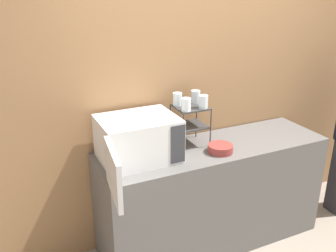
{
  "coord_description": "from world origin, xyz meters",
  "views": [
    {
      "loc": [
        -1.53,
        -2.06,
        2.19
      ],
      "look_at": [
        -0.4,
        0.33,
        1.15
      ],
      "focal_mm": 40.0,
      "sensor_mm": 36.0,
      "label": 1
    }
  ],
  "objects": [
    {
      "name": "counter",
      "position": [
        0.0,
        0.3,
        0.46
      ],
      "size": [
        1.94,
        0.59,
        0.92
      ],
      "color": "#595654",
      "rests_on": "ground_plane"
    },
    {
      "name": "glass_back_right",
      "position": [
        -0.08,
        0.49,
        1.3
      ],
      "size": [
        0.07,
        0.07,
        0.1
      ],
      "color": "silver",
      "rests_on": "dish_rack"
    },
    {
      "name": "wall_back",
      "position": [
        0.0,
        0.63,
        1.3
      ],
      "size": [
        8.0,
        0.06,
        2.6
      ],
      "color": "#9E7047",
      "rests_on": "ground_plane"
    },
    {
      "name": "glass_front_right",
      "position": [
        -0.09,
        0.34,
        1.3
      ],
      "size": [
        0.07,
        0.07,
        0.1
      ],
      "color": "silver",
      "rests_on": "dish_rack"
    },
    {
      "name": "glass_front_left",
      "position": [
        -0.25,
        0.33,
        1.3
      ],
      "size": [
        0.07,
        0.07,
        0.1
      ],
      "color": "silver",
      "rests_on": "dish_rack"
    },
    {
      "name": "microwave",
      "position": [
        -0.66,
        0.32,
        1.09
      ],
      "size": [
        0.66,
        0.88,
        0.33
      ],
      "color": "silver",
      "rests_on": "counter"
    },
    {
      "name": "glass_back_left",
      "position": [
        -0.24,
        0.49,
        1.3
      ],
      "size": [
        0.07,
        0.07,
        0.1
      ],
      "color": "silver",
      "rests_on": "dish_rack"
    },
    {
      "name": "dish_rack",
      "position": [
        -0.16,
        0.41,
        1.16
      ],
      "size": [
        0.26,
        0.24,
        0.33
      ],
      "color": "#333333",
      "rests_on": "counter"
    },
    {
      "name": "bowl",
      "position": [
        -0.02,
        0.17,
        0.95
      ],
      "size": [
        0.2,
        0.2,
        0.06
      ],
      "color": "maroon",
      "rests_on": "counter"
    }
  ]
}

